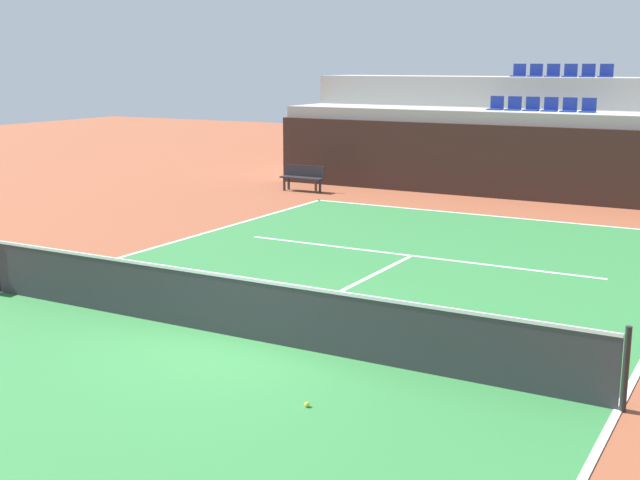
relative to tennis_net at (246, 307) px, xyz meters
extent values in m
plane|color=brown|center=(0.00, 0.00, -0.51)|extent=(80.00, 80.00, 0.00)
cube|color=#2D7238|center=(0.00, 0.00, -0.50)|extent=(11.00, 24.00, 0.01)
cube|color=white|center=(0.00, 11.95, -0.50)|extent=(11.00, 0.10, 0.00)
cube|color=white|center=(-5.45, 0.00, -0.50)|extent=(0.10, 24.00, 0.00)
cube|color=white|center=(5.45, 0.00, -0.50)|extent=(0.10, 24.00, 0.00)
cube|color=white|center=(0.00, 6.40, -0.50)|extent=(8.26, 0.10, 0.00)
cube|color=white|center=(0.00, 3.20, -0.50)|extent=(0.10, 6.40, 0.00)
cube|color=black|center=(0.00, 15.16, 0.62)|extent=(17.26, 0.30, 2.27)
cube|color=#9E9E99|center=(0.00, 16.51, 0.82)|extent=(17.26, 2.40, 2.65)
cube|color=#9E9E99|center=(0.00, 18.91, 1.33)|extent=(17.26, 2.40, 3.68)
cube|color=navy|center=(-1.46, 16.51, 2.16)|extent=(0.44, 0.44, 0.04)
cube|color=navy|center=(-1.46, 16.71, 2.38)|extent=(0.44, 0.04, 0.40)
cube|color=navy|center=(-0.88, 16.51, 2.16)|extent=(0.44, 0.44, 0.04)
cube|color=navy|center=(-0.88, 16.71, 2.38)|extent=(0.44, 0.04, 0.40)
cube|color=navy|center=(-0.29, 16.51, 2.16)|extent=(0.44, 0.44, 0.04)
cube|color=navy|center=(-0.29, 16.71, 2.38)|extent=(0.44, 0.04, 0.40)
cube|color=navy|center=(0.29, 16.51, 2.16)|extent=(0.44, 0.44, 0.04)
cube|color=navy|center=(0.29, 16.71, 2.38)|extent=(0.44, 0.04, 0.40)
cube|color=navy|center=(0.88, 16.51, 2.16)|extent=(0.44, 0.44, 0.04)
cube|color=navy|center=(0.88, 16.71, 2.38)|extent=(0.44, 0.04, 0.40)
cube|color=navy|center=(1.46, 16.51, 2.16)|extent=(0.44, 0.44, 0.04)
cube|color=navy|center=(1.46, 16.71, 2.38)|extent=(0.44, 0.04, 0.40)
cube|color=navy|center=(-1.46, 18.91, 3.19)|extent=(0.44, 0.44, 0.04)
cube|color=navy|center=(-1.46, 19.11, 3.41)|extent=(0.44, 0.04, 0.40)
cube|color=navy|center=(-0.88, 18.91, 3.19)|extent=(0.44, 0.44, 0.04)
cube|color=navy|center=(-0.88, 19.11, 3.41)|extent=(0.44, 0.04, 0.40)
cube|color=navy|center=(-0.29, 18.91, 3.19)|extent=(0.44, 0.44, 0.04)
cube|color=navy|center=(-0.29, 19.11, 3.41)|extent=(0.44, 0.04, 0.40)
cube|color=navy|center=(0.29, 18.91, 3.19)|extent=(0.44, 0.44, 0.04)
cube|color=navy|center=(0.29, 19.11, 3.41)|extent=(0.44, 0.04, 0.40)
cube|color=navy|center=(0.88, 18.91, 3.19)|extent=(0.44, 0.44, 0.04)
cube|color=navy|center=(0.88, 19.11, 3.41)|extent=(0.44, 0.04, 0.40)
cube|color=navy|center=(1.46, 18.91, 3.19)|extent=(0.44, 0.44, 0.04)
cube|color=navy|center=(1.46, 19.11, 3.41)|extent=(0.44, 0.04, 0.40)
cylinder|color=black|center=(5.50, 0.00, 0.04)|extent=(0.08, 0.08, 1.07)
cube|color=#333338|center=(0.00, 0.00, -0.04)|extent=(10.90, 0.02, 0.92)
cube|color=white|center=(0.00, 0.00, 0.45)|extent=(10.90, 0.04, 0.05)
cube|color=#232328|center=(-6.85, 13.30, -0.06)|extent=(1.50, 0.40, 0.05)
cube|color=#232328|center=(-6.85, 13.48, 0.16)|extent=(1.50, 0.04, 0.36)
cube|color=#2D2D33|center=(-7.45, 13.16, -0.30)|extent=(0.06, 0.06, 0.42)
cube|color=#2D2D33|center=(-6.25, 13.16, -0.30)|extent=(0.06, 0.06, 0.42)
cube|color=#2D2D33|center=(-7.45, 13.44, -0.30)|extent=(0.06, 0.06, 0.42)
cube|color=#2D2D33|center=(-6.25, 13.44, -0.30)|extent=(0.06, 0.06, 0.42)
sphere|color=#CCE033|center=(2.10, -1.77, -0.47)|extent=(0.07, 0.07, 0.07)
camera|label=1|loc=(6.91, -10.01, 3.63)|focal=46.65mm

